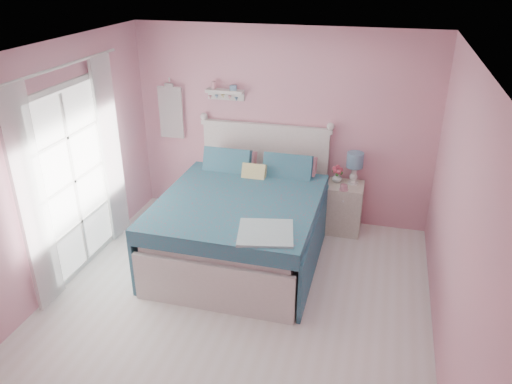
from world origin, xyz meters
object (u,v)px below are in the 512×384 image
at_px(vase, 337,177).
at_px(teacup, 344,187).
at_px(nightstand, 344,208).
at_px(table_lamp, 355,162).
at_px(bed, 243,223).

relative_size(vase, teacup, 1.46).
bearing_deg(teacup, vase, 117.29).
height_order(nightstand, vase, vase).
bearing_deg(table_lamp, teacup, -112.76).
bearing_deg(table_lamp, nightstand, -140.46).
bearing_deg(nightstand, vase, 154.99).
height_order(bed, table_lamp, bed).
xyz_separation_m(bed, vase, (1.00, 0.97, 0.30)).
height_order(bed, nightstand, bed).
relative_size(table_lamp, teacup, 4.54).
height_order(bed, vase, bed).
height_order(nightstand, teacup, teacup).
bearing_deg(nightstand, bed, -141.20).
bearing_deg(vase, teacup, -62.71).
distance_m(nightstand, teacup, 0.40).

